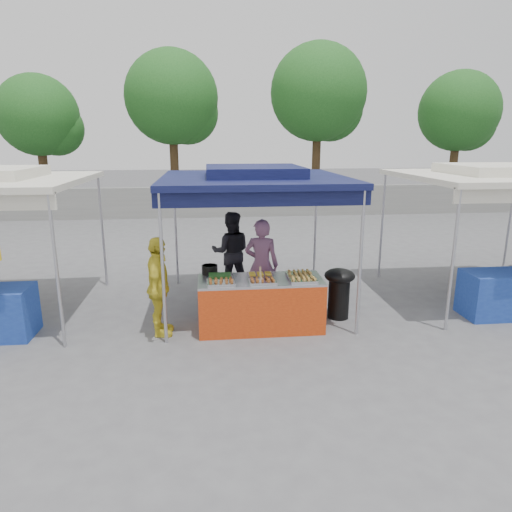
{
  "coord_description": "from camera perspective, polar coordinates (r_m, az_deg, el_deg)",
  "views": [
    {
      "loc": [
        -0.81,
        -7.05,
        3.04
      ],
      "look_at": [
        0.0,
        0.6,
        1.05
      ],
      "focal_mm": 32.0,
      "sensor_mm": 36.0,
      "label": 1
    }
  ],
  "objects": [
    {
      "name": "food_tray_fm",
      "position": [
        7.1,
        0.8,
        -3.18
      ],
      "size": [
        0.42,
        0.3,
        0.07
      ],
      "color": "silver",
      "rests_on": "vendor_table"
    },
    {
      "name": "helper_man",
      "position": [
        9.22,
        -3.14,
        0.52
      ],
      "size": [
        0.83,
        0.67,
        1.63
      ],
      "primitive_type": "imported",
      "rotation": [
        0.0,
        0.0,
        3.08
      ],
      "color": "black",
      "rests_on": "ground_plane"
    },
    {
      "name": "ground_plane",
      "position": [
        7.72,
        0.48,
        -8.68
      ],
      "size": [
        80.0,
        80.0,
        0.0
      ],
      "primitive_type": "plane",
      "color": "#565558"
    },
    {
      "name": "food_tray_fr",
      "position": [
        7.21,
        5.89,
        -2.99
      ],
      "size": [
        0.42,
        0.3,
        0.07
      ],
      "color": "silver",
      "rests_on": "vendor_table"
    },
    {
      "name": "back_wall",
      "position": [
        18.24,
        -3.48,
        6.78
      ],
      "size": [
        40.0,
        0.25,
        1.2
      ],
      "primitive_type": "cube",
      "color": "gray",
      "rests_on": "ground_plane"
    },
    {
      "name": "skewer_cup",
      "position": [
        7.04,
        0.53,
        -3.19
      ],
      "size": [
        0.08,
        0.08,
        0.1
      ],
      "primitive_type": "cylinder",
      "color": "#B3B2BA",
      "rests_on": "vendor_table"
    },
    {
      "name": "food_tray_fl",
      "position": [
        7.05,
        -4.38,
        -3.34
      ],
      "size": [
        0.42,
        0.3,
        0.07
      ],
      "color": "silver",
      "rests_on": "vendor_table"
    },
    {
      "name": "food_tray_bm",
      "position": [
        7.43,
        0.53,
        -2.38
      ],
      "size": [
        0.42,
        0.3,
        0.07
      ],
      "color": "silver",
      "rests_on": "vendor_table"
    },
    {
      "name": "customer_person",
      "position": [
        7.28,
        -12.08,
        -3.81
      ],
      "size": [
        0.4,
        0.94,
        1.59
      ],
      "primitive_type": "imported",
      "rotation": [
        0.0,
        0.0,
        1.56
      ],
      "color": "gold",
      "rests_on": "ground_plane"
    },
    {
      "name": "vendor_woman",
      "position": [
        8.17,
        0.69,
        -1.15
      ],
      "size": [
        0.69,
        0.54,
        1.68
      ],
      "primitive_type": "imported",
      "rotation": [
        0.0,
        0.0,
        2.89
      ],
      "color": "#835375",
      "rests_on": "ground_plane"
    },
    {
      "name": "crate_right",
      "position": [
        8.21,
        2.18,
        -5.99
      ],
      "size": [
        0.56,
        0.39,
        0.33
      ],
      "primitive_type": "cube",
      "color": "#13299B",
      "rests_on": "ground_plane"
    },
    {
      "name": "wok_burner",
      "position": [
        8.01,
        10.35,
        -4.05
      ],
      "size": [
        0.53,
        0.53,
        0.89
      ],
      "rotation": [
        0.0,
        0.0,
        0.15
      ],
      "color": "black",
      "rests_on": "ground_plane"
    },
    {
      "name": "food_tray_bl",
      "position": [
        7.35,
        -4.56,
        -2.6
      ],
      "size": [
        0.42,
        0.3,
        0.07
      ],
      "color": "silver",
      "rests_on": "vendor_table"
    },
    {
      "name": "tree_3",
      "position": [
        22.87,
        24.26,
        15.81
      ],
      "size": [
        3.51,
        3.45,
        5.93
      ],
      "color": "#3E2B17",
      "rests_on": "ground_plane"
    },
    {
      "name": "neighbor_stall_right",
      "position": [
        9.41,
        28.5,
        3.93
      ],
      "size": [
        3.2,
        3.2,
        2.57
      ],
      "color": "#B3B2BA",
      "rests_on": "ground_plane"
    },
    {
      "name": "crate_stacked",
      "position": [
        8.1,
        2.2,
        -3.84
      ],
      "size": [
        0.52,
        0.37,
        0.31
      ],
      "primitive_type": "cube",
      "color": "#13299B",
      "rests_on": "crate_right"
    },
    {
      "name": "tree_1",
      "position": [
        20.32,
        -10.05,
        18.48
      ],
      "size": [
        3.85,
        3.85,
        6.62
      ],
      "color": "#3E2B17",
      "rests_on": "ground_plane"
    },
    {
      "name": "food_tray_br",
      "position": [
        7.5,
        5.42,
        -2.28
      ],
      "size": [
        0.42,
        0.3,
        0.07
      ],
      "color": "silver",
      "rests_on": "vendor_table"
    },
    {
      "name": "tree_0",
      "position": [
        21.17,
        -25.15,
        15.24
      ],
      "size": [
        3.33,
        3.24,
        5.57
      ],
      "color": "#3E2B17",
      "rests_on": "ground_plane"
    },
    {
      "name": "vendor_table",
      "position": [
        7.47,
        0.57,
        -5.98
      ],
      "size": [
        2.0,
        0.8,
        0.85
      ],
      "color": "#B83710",
      "rests_on": "ground_plane"
    },
    {
      "name": "crate_left",
      "position": [
        8.27,
        -3.83,
        -6.08
      ],
      "size": [
        0.46,
        0.32,
        0.27
      ],
      "primitive_type": "cube",
      "color": "#13299B",
      "rests_on": "ground_plane"
    },
    {
      "name": "cooking_pot",
      "position": [
        7.61,
        -5.81,
        -1.71
      ],
      "size": [
        0.26,
        0.26,
        0.15
      ],
      "primitive_type": "cylinder",
      "color": "black",
      "rests_on": "vendor_table"
    },
    {
      "name": "tree_2",
      "position": [
        20.53,
        8.16,
        19.1
      ],
      "size": [
        4.03,
        4.03,
        6.92
      ],
      "color": "#3E2B17",
      "rests_on": "ground_plane"
    },
    {
      "name": "main_canopy",
      "position": [
        8.09,
        -0.28,
        9.75
      ],
      "size": [
        3.2,
        3.2,
        2.57
      ],
      "color": "#B3B2BA",
      "rests_on": "ground_plane"
    }
  ]
}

